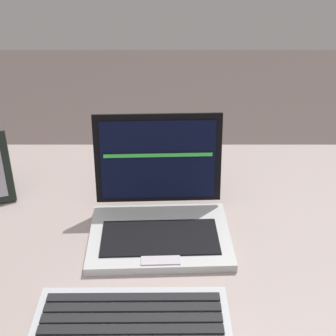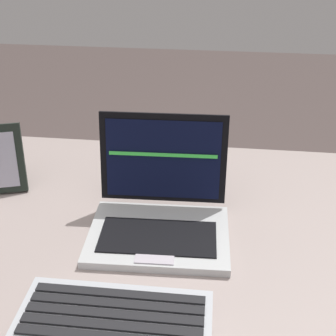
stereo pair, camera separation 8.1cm
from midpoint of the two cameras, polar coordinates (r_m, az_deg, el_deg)
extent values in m
cube|color=#A4948E|center=(0.92, -6.07, -8.87)|extent=(1.35, 0.76, 0.03)
cube|color=silver|center=(0.88, -3.76, -8.90)|extent=(0.28, 0.20, 0.02)
cube|color=black|center=(0.86, -3.80, -9.01)|extent=(0.23, 0.11, 0.00)
cube|color=#BEB6C2|center=(0.82, -3.88, -11.74)|extent=(0.07, 0.03, 0.00)
cube|color=black|center=(0.91, -3.87, 1.16)|extent=(0.26, 0.05, 0.19)
cube|color=black|center=(0.90, -3.87, 0.94)|extent=(0.24, 0.04, 0.16)
cube|color=#4CF259|center=(0.90, -3.90, 1.57)|extent=(0.22, 0.01, 0.01)
cube|color=#B7BCC2|center=(0.72, -8.30, -19.69)|extent=(0.30, 0.13, 0.03)
cube|color=black|center=(0.70, -8.62, -20.13)|extent=(0.28, 0.02, 0.00)
cube|color=black|center=(0.71, -8.40, -18.82)|extent=(0.28, 0.02, 0.00)
cube|color=black|center=(0.73, -8.20, -17.57)|extent=(0.28, 0.02, 0.00)
cube|color=black|center=(0.74, -8.00, -16.36)|extent=(0.28, 0.02, 0.00)
camera|label=1|loc=(0.04, -92.86, -1.70)|focal=47.21mm
camera|label=2|loc=(0.04, 87.14, 1.70)|focal=47.21mm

